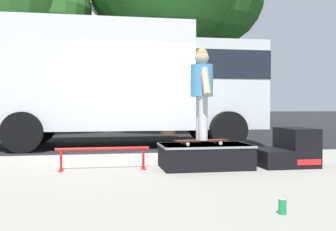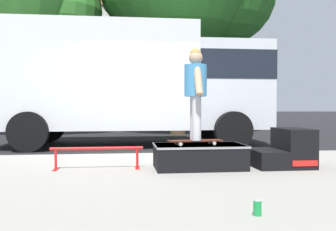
{
  "view_description": "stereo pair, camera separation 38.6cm",
  "coord_description": "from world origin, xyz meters",
  "px_view_note": "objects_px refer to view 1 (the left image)",
  "views": [
    {
      "loc": [
        -0.83,
        -7.76,
        1.01
      ],
      "look_at": [
        0.4,
        -0.72,
        0.84
      ],
      "focal_mm": 41.15,
      "sensor_mm": 36.0,
      "label": 1
    },
    {
      "loc": [
        -0.45,
        -7.82,
        1.01
      ],
      "look_at": [
        0.4,
        -0.72,
        0.84
      ],
      "focal_mm": 41.15,
      "sensor_mm": 36.0,
      "label": 2
    }
  ],
  "objects_px": {
    "kicker_ramp": "(288,150)",
    "skateboard": "(202,141)",
    "grind_rail": "(103,153)",
    "skater_kid": "(202,86)",
    "soda_can": "(282,206)",
    "skate_box": "(205,155)",
    "box_truck": "(127,80)"
  },
  "relations": [
    {
      "from": "skater_kid",
      "to": "skateboard",
      "type": "bearing_deg",
      "value": 90.0
    },
    {
      "from": "skate_box",
      "to": "box_truck",
      "type": "xyz_separation_m",
      "value": [
        -0.8,
        4.6,
        1.4
      ]
    },
    {
      "from": "skateboard",
      "to": "skater_kid",
      "type": "xyz_separation_m",
      "value": [
        0.0,
        -0.0,
        0.78
      ]
    },
    {
      "from": "skate_box",
      "to": "kicker_ramp",
      "type": "height_order",
      "value": "kicker_ramp"
    },
    {
      "from": "grind_rail",
      "to": "skateboard",
      "type": "relative_size",
      "value": 1.63
    },
    {
      "from": "kicker_ramp",
      "to": "grind_rail",
      "type": "relative_size",
      "value": 0.64
    },
    {
      "from": "grind_rail",
      "to": "soda_can",
      "type": "xyz_separation_m",
      "value": [
        1.45,
        -2.54,
        -0.17
      ]
    },
    {
      "from": "kicker_ramp",
      "to": "skateboard",
      "type": "xyz_separation_m",
      "value": [
        -1.35,
        -0.05,
        0.17
      ]
    },
    {
      "from": "skate_box",
      "to": "grind_rail",
      "type": "distance_m",
      "value": 1.46
    },
    {
      "from": "grind_rail",
      "to": "skateboard",
      "type": "height_order",
      "value": "skateboard"
    },
    {
      "from": "kicker_ramp",
      "to": "grind_rail",
      "type": "xyz_separation_m",
      "value": [
        -2.74,
        0.13,
        -0.0
      ]
    },
    {
      "from": "skater_kid",
      "to": "box_truck",
      "type": "bearing_deg",
      "value": 99.02
    },
    {
      "from": "skateboard",
      "to": "skater_kid",
      "type": "height_order",
      "value": "skater_kid"
    },
    {
      "from": "skateboard",
      "to": "soda_can",
      "type": "xyz_separation_m",
      "value": [
        0.06,
        -2.36,
        -0.34
      ]
    },
    {
      "from": "kicker_ramp",
      "to": "grind_rail",
      "type": "bearing_deg",
      "value": 177.37
    },
    {
      "from": "skate_box",
      "to": "grind_rail",
      "type": "height_order",
      "value": "skate_box"
    },
    {
      "from": "grind_rail",
      "to": "skater_kid",
      "type": "xyz_separation_m",
      "value": [
        1.39,
        -0.18,
        0.95
      ]
    },
    {
      "from": "skateboard",
      "to": "kicker_ramp",
      "type": "bearing_deg",
      "value": 2.26
    },
    {
      "from": "skate_box",
      "to": "box_truck",
      "type": "relative_size",
      "value": 0.19
    },
    {
      "from": "kicker_ramp",
      "to": "soda_can",
      "type": "xyz_separation_m",
      "value": [
        -1.3,
        -2.42,
        -0.17
      ]
    },
    {
      "from": "skate_box",
      "to": "kicker_ramp",
      "type": "distance_m",
      "value": 1.29
    },
    {
      "from": "kicker_ramp",
      "to": "skateboard",
      "type": "bearing_deg",
      "value": -177.74
    },
    {
      "from": "kicker_ramp",
      "to": "soda_can",
      "type": "height_order",
      "value": "kicker_ramp"
    },
    {
      "from": "skateboard",
      "to": "skater_kid",
      "type": "relative_size",
      "value": 0.61
    },
    {
      "from": "skater_kid",
      "to": "soda_can",
      "type": "xyz_separation_m",
      "value": [
        0.06,
        -2.36,
        -1.12
      ]
    },
    {
      "from": "soda_can",
      "to": "box_truck",
      "type": "bearing_deg",
      "value": 96.47
    },
    {
      "from": "kicker_ramp",
      "to": "skater_kid",
      "type": "height_order",
      "value": "skater_kid"
    },
    {
      "from": "grind_rail",
      "to": "skater_kid",
      "type": "relative_size",
      "value": 1.0
    },
    {
      "from": "kicker_ramp",
      "to": "skateboard",
      "type": "relative_size",
      "value": 1.04
    },
    {
      "from": "grind_rail",
      "to": "soda_can",
      "type": "relative_size",
      "value": 10.35
    },
    {
      "from": "skate_box",
      "to": "skateboard",
      "type": "distance_m",
      "value": 0.23
    },
    {
      "from": "skate_box",
      "to": "soda_can",
      "type": "height_order",
      "value": "skate_box"
    }
  ]
}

